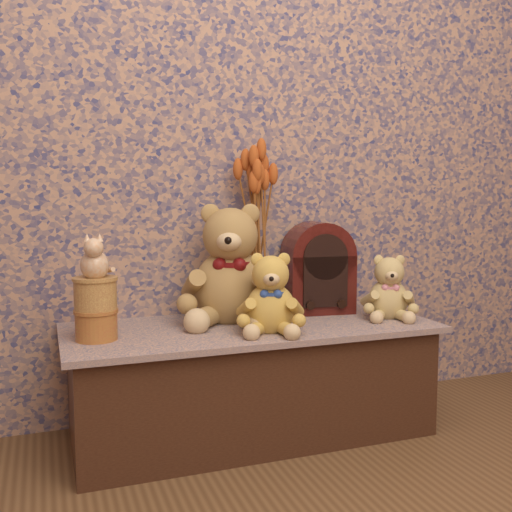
{
  "coord_description": "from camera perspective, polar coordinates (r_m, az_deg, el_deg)",
  "views": [
    {
      "loc": [
        -0.66,
        -0.61,
        0.82
      ],
      "look_at": [
        0.0,
        1.2,
        0.62
      ],
      "focal_mm": 41.35,
      "sensor_mm": 36.0,
      "label": 1
    }
  ],
  "objects": [
    {
      "name": "display_shelf",
      "position": [
        2.07,
        -0.48,
        -11.84
      ],
      "size": [
        1.25,
        0.53,
        0.38
      ],
      "primitive_type": "cube",
      "color": "navy",
      "rests_on": "ground"
    },
    {
      "name": "cat_figurine",
      "position": [
        1.83,
        -15.37,
        0.07
      ],
      "size": [
        0.11,
        0.12,
        0.14
      ],
      "primitive_type": null,
      "rotation": [
        0.0,
        0.0,
        -0.12
      ],
      "color": "silver",
      "rests_on": "biscuit_tin_upper"
    },
    {
      "name": "biscuit_tin_lower",
      "position": [
        1.87,
        -15.19,
        -6.47
      ],
      "size": [
        0.14,
        0.14,
        0.09
      ],
      "primitive_type": "cylinder",
      "rotation": [
        0.0,
        0.0,
        -0.16
      ],
      "color": "gold",
      "rests_on": "display_shelf"
    },
    {
      "name": "teddy_small",
      "position": [
        2.17,
        12.7,
        -2.65
      ],
      "size": [
        0.27,
        0.29,
        0.24
      ],
      "primitive_type": null,
      "rotation": [
        0.0,
        0.0,
        -0.4
      ],
      "color": "tan",
      "rests_on": "display_shelf"
    },
    {
      "name": "dried_stalks",
      "position": [
        2.13,
        0.23,
        5.76
      ],
      "size": [
        0.28,
        0.28,
        0.46
      ],
      "primitive_type": null,
      "rotation": [
        0.0,
        0.0,
        0.16
      ],
      "color": "#B74F1D",
      "rests_on": "ceramic_vase"
    },
    {
      "name": "cathedral_radio",
      "position": [
        2.23,
        5.97,
        -1.05
      ],
      "size": [
        0.27,
        0.21,
        0.34
      ],
      "primitive_type": null,
      "rotation": [
        0.0,
        0.0,
        -0.13
      ],
      "color": "#3C0F0A",
      "rests_on": "display_shelf"
    },
    {
      "name": "biscuit_tin_upper",
      "position": [
        1.85,
        -15.27,
        -3.59
      ],
      "size": [
        0.16,
        0.16,
        0.1
      ],
      "primitive_type": "cylinder",
      "rotation": [
        0.0,
        0.0,
        0.27
      ],
      "color": "#DFC261",
      "rests_on": "biscuit_tin_lower"
    },
    {
      "name": "teddy_large",
      "position": [
        2.05,
        -2.46,
        -0.23
      ],
      "size": [
        0.47,
        0.51,
        0.44
      ],
      "primitive_type": null,
      "rotation": [
        0.0,
        0.0,
        -0.37
      ],
      "color": "#A3803F",
      "rests_on": "display_shelf"
    },
    {
      "name": "ceramic_vase",
      "position": [
        2.16,
        0.23,
        -3.08
      ],
      "size": [
        0.14,
        0.14,
        0.2
      ],
      "primitive_type": "cylinder",
      "rotation": [
        0.0,
        0.0,
        0.17
      ],
      "color": "tan",
      "rests_on": "display_shelf"
    },
    {
      "name": "teddy_medium",
      "position": [
        1.9,
        1.4,
        -3.23
      ],
      "size": [
        0.29,
        0.32,
        0.27
      ],
      "primitive_type": null,
      "rotation": [
        0.0,
        0.0,
        -0.33
      ],
      "color": "#B08531",
      "rests_on": "display_shelf"
    }
  ]
}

